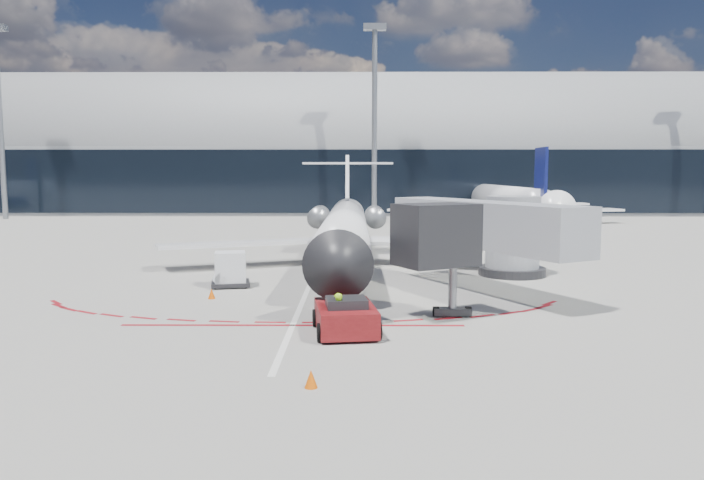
{
  "coord_description": "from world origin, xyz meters",
  "views": [
    {
      "loc": [
        2.59,
        -36.49,
        6.18
      ],
      "look_at": [
        2.34,
        -0.09,
        2.29
      ],
      "focal_mm": 32.0,
      "sensor_mm": 36.0,
      "label": 1
    }
  ],
  "objects_px": {
    "pushback_tug": "(345,317)",
    "ramp_worker": "(338,315)",
    "uld_container": "(230,270)",
    "regional_jet": "(345,229)"
  },
  "relations": [
    {
      "from": "regional_jet",
      "to": "pushback_tug",
      "type": "xyz_separation_m",
      "value": [
        0.31,
        -16.98,
        -1.92
      ]
    },
    {
      "from": "regional_jet",
      "to": "uld_container",
      "type": "distance_m",
      "value": 9.51
    },
    {
      "from": "pushback_tug",
      "to": "ramp_worker",
      "type": "distance_m",
      "value": 0.81
    },
    {
      "from": "uld_container",
      "to": "pushback_tug",
      "type": "bearing_deg",
      "value": -68.5
    },
    {
      "from": "pushback_tug",
      "to": "ramp_worker",
      "type": "bearing_deg",
      "value": -118.89
    },
    {
      "from": "pushback_tug",
      "to": "uld_container",
      "type": "relative_size",
      "value": 2.42
    },
    {
      "from": "pushback_tug",
      "to": "regional_jet",
      "type": "bearing_deg",
      "value": 83.24
    },
    {
      "from": "ramp_worker",
      "to": "uld_container",
      "type": "relative_size",
      "value": 0.74
    },
    {
      "from": "regional_jet",
      "to": "ramp_worker",
      "type": "distance_m",
      "value": 17.79
    },
    {
      "from": "regional_jet",
      "to": "ramp_worker",
      "type": "height_order",
      "value": "regional_jet"
    }
  ]
}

